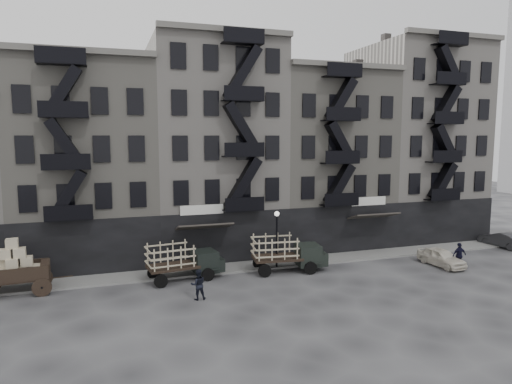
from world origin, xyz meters
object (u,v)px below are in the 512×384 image
object	(u,v)px
car_far	(502,240)
policeman	(459,255)
pedestrian_mid	(198,285)
stake_truck_east	(287,251)
stake_truck_west	(183,259)
wagon	(13,263)
car_east	(441,257)

from	to	relation	value
car_far	policeman	world-z (taller)	policeman
car_far	pedestrian_mid	size ratio (longest dim) A/B	2.16
stake_truck_east	pedestrian_mid	size ratio (longest dim) A/B	2.98
stake_truck_east	car_far	xyz separation A→B (m)	(20.61, 0.78, -0.86)
stake_truck_west	policeman	world-z (taller)	stake_truck_west
wagon	policeman	distance (m)	30.37
car_east	policeman	xyz separation A→B (m)	(0.92, -0.78, 0.27)
car_east	car_far	xyz separation A→B (m)	(9.11, 3.10, -0.01)
stake_truck_east	car_east	size ratio (longest dim) A/B	1.40
stake_truck_west	car_east	bearing A→B (deg)	-15.78
car_far	wagon	bearing A→B (deg)	-7.33
stake_truck_east	pedestrian_mid	world-z (taller)	stake_truck_east
stake_truck_west	car_east	size ratio (longest dim) A/B	1.36
pedestrian_mid	policeman	distance (m)	19.57
stake_truck_west	car_far	xyz separation A→B (m)	(27.97, 0.36, -0.81)
car_far	car_east	bearing A→B (deg)	11.47
car_east	pedestrian_mid	bearing A→B (deg)	179.09
stake_truck_east	car_far	distance (m)	20.64
car_east	policeman	size ratio (longest dim) A/B	2.08
car_east	wagon	bearing A→B (deg)	169.12
wagon	stake_truck_west	bearing A→B (deg)	-6.45
car_far	pedestrian_mid	world-z (taller)	pedestrian_mid
car_east	pedestrian_mid	xyz separation A→B (m)	(-18.64, -1.27, 0.25)
car_east	pedestrian_mid	distance (m)	18.68
car_far	policeman	xyz separation A→B (m)	(-8.19, -3.88, 0.29)
wagon	pedestrian_mid	distance (m)	11.45
car_far	stake_truck_east	bearing A→B (deg)	-5.14
policeman	stake_truck_west	bearing A→B (deg)	-6.59
stake_truck_east	car_east	world-z (taller)	stake_truck_east
pedestrian_mid	policeman	bearing A→B (deg)	-176.58
wagon	stake_truck_east	size ratio (longest dim) A/B	0.77
car_far	policeman	distance (m)	9.07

